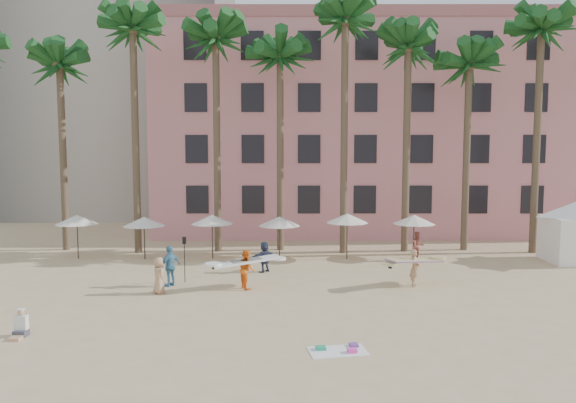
# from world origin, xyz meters

# --- Properties ---
(ground) EXTENTS (120.00, 120.00, 0.00)m
(ground) POSITION_xyz_m (0.00, 0.00, 0.00)
(ground) COLOR #D1B789
(ground) RESTS_ON ground
(pink_hotel) EXTENTS (35.00, 14.00, 16.00)m
(pink_hotel) POSITION_xyz_m (7.00, 26.00, 8.00)
(pink_hotel) COLOR #DC8688
(pink_hotel) RESTS_ON ground
(palm_row) EXTENTS (44.40, 5.40, 16.30)m
(palm_row) POSITION_xyz_m (0.51, 15.00, 12.97)
(palm_row) COLOR brown
(palm_row) RESTS_ON ground
(umbrella_row) EXTENTS (22.50, 2.70, 2.73)m
(umbrella_row) POSITION_xyz_m (-3.00, 12.50, 2.33)
(umbrella_row) COLOR #332B23
(umbrella_row) RESTS_ON ground
(cabana) EXTENTS (4.73, 4.73, 3.50)m
(cabana) POSITION_xyz_m (16.03, 11.63, 2.07)
(cabana) COLOR white
(cabana) RESTS_ON ground
(beach_towel) EXTENTS (1.94, 1.28, 0.14)m
(beach_towel) POSITION_xyz_m (1.13, -2.03, 0.03)
(beach_towel) COLOR white
(beach_towel) RESTS_ON ground
(carrier_yellow) EXTENTS (2.95, 2.10, 1.74)m
(carrier_yellow) POSITION_xyz_m (5.45, 6.04, 0.99)
(carrier_yellow) COLOR tan
(carrier_yellow) RESTS_ON ground
(carrier_white) EXTENTS (3.20, 1.97, 1.81)m
(carrier_white) POSITION_xyz_m (-2.40, 5.63, 0.97)
(carrier_white) COLOR orange
(carrier_white) RESTS_ON ground
(beachgoers) EXTENTS (14.26, 8.16, 1.92)m
(beachgoers) POSITION_xyz_m (-1.54, 8.16, 0.86)
(beachgoers) COLOR #2F3952
(beachgoers) RESTS_ON ground
(paddle) EXTENTS (0.18, 0.04, 2.23)m
(paddle) POSITION_xyz_m (-5.49, 6.78, 1.41)
(paddle) COLOR black
(paddle) RESTS_ON ground
(seated_man) EXTENTS (0.41, 0.72, 0.94)m
(seated_man) POSITION_xyz_m (-9.53, -0.76, 0.32)
(seated_man) COLOR #3F3F4C
(seated_man) RESTS_ON ground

